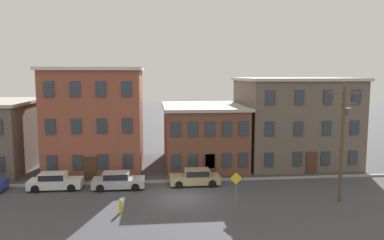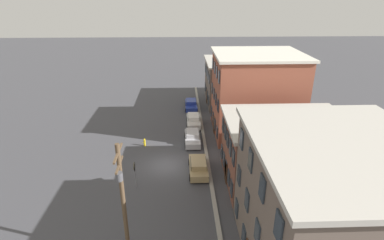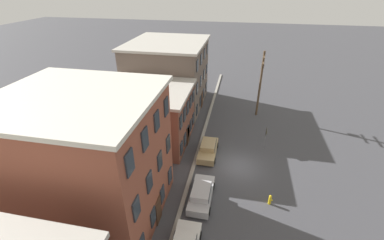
{
  "view_description": "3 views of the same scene",
  "coord_description": "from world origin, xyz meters",
  "px_view_note": "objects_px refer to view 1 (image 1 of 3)",
  "views": [
    {
      "loc": [
        -2.15,
        -28.58,
        9.72
      ],
      "look_at": [
        1.21,
        3.89,
        5.74
      ],
      "focal_mm": 35.0,
      "sensor_mm": 36.0,
      "label": 1
    },
    {
      "loc": [
        27.57,
        1.77,
        17.03
      ],
      "look_at": [
        -1.54,
        2.83,
        4.58
      ],
      "focal_mm": 28.0,
      "sensor_mm": 36.0,
      "label": 2
    },
    {
      "loc": [
        -21.24,
        0.68,
        16.85
      ],
      "look_at": [
        1.6,
        5.18,
        4.0
      ],
      "focal_mm": 24.0,
      "sensor_mm": 36.0,
      "label": 3
    }
  ],
  "objects_px": {
    "car_silver": "(118,180)",
    "caution_sign": "(236,184)",
    "car_white": "(55,181)",
    "utility_pole": "(343,137)",
    "car_tan": "(195,177)",
    "fire_hydrant": "(121,206)"
  },
  "relations": [
    {
      "from": "car_silver",
      "to": "caution_sign",
      "type": "height_order",
      "value": "caution_sign"
    },
    {
      "from": "car_white",
      "to": "utility_pole",
      "type": "height_order",
      "value": "utility_pole"
    },
    {
      "from": "car_white",
      "to": "car_silver",
      "type": "relative_size",
      "value": 1.0
    },
    {
      "from": "car_white",
      "to": "car_tan",
      "type": "xyz_separation_m",
      "value": [
        12.04,
        0.01,
        0.0
      ]
    },
    {
      "from": "car_tan",
      "to": "caution_sign",
      "type": "relative_size",
      "value": 1.6
    },
    {
      "from": "car_white",
      "to": "caution_sign",
      "type": "bearing_deg",
      "value": -22.81
    },
    {
      "from": "caution_sign",
      "to": "fire_hydrant",
      "type": "relative_size",
      "value": 2.86
    },
    {
      "from": "fire_hydrant",
      "to": "utility_pole",
      "type": "bearing_deg",
      "value": 2.55
    },
    {
      "from": "car_silver",
      "to": "utility_pole",
      "type": "xyz_separation_m",
      "value": [
        17.35,
        -5.03,
        4.28
      ]
    },
    {
      "from": "fire_hydrant",
      "to": "caution_sign",
      "type": "bearing_deg",
      "value": 0.68
    },
    {
      "from": "car_silver",
      "to": "car_white",
      "type": "bearing_deg",
      "value": 176.26
    },
    {
      "from": "utility_pole",
      "to": "car_silver",
      "type": "bearing_deg",
      "value": 163.82
    },
    {
      "from": "utility_pole",
      "to": "fire_hydrant",
      "type": "bearing_deg",
      "value": -177.45
    },
    {
      "from": "car_tan",
      "to": "utility_pole",
      "type": "height_order",
      "value": "utility_pole"
    },
    {
      "from": "car_white",
      "to": "car_silver",
      "type": "xyz_separation_m",
      "value": [
        5.31,
        -0.35,
        0.0
      ]
    },
    {
      "from": "caution_sign",
      "to": "utility_pole",
      "type": "distance_m",
      "value": 8.95
    },
    {
      "from": "car_tan",
      "to": "fire_hydrant",
      "type": "bearing_deg",
      "value": -134.45
    },
    {
      "from": "car_tan",
      "to": "caution_sign",
      "type": "xyz_separation_m",
      "value": [
        2.29,
        -6.03,
        1.1
      ]
    },
    {
      "from": "car_tan",
      "to": "caution_sign",
      "type": "height_order",
      "value": "caution_sign"
    },
    {
      "from": "car_tan",
      "to": "fire_hydrant",
      "type": "height_order",
      "value": "car_tan"
    },
    {
      "from": "car_white",
      "to": "car_tan",
      "type": "relative_size",
      "value": 1.0
    },
    {
      "from": "car_silver",
      "to": "caution_sign",
      "type": "bearing_deg",
      "value": -32.2
    }
  ]
}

